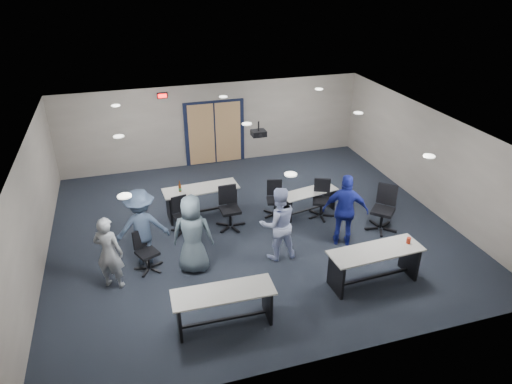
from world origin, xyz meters
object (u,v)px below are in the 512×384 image
object	(u,v)px
table_back_left	(201,196)
person_lightblue	(278,224)
person_plaid	(193,234)
table_front_left	(224,302)
chair_back_d	(321,200)
table_back_right	(309,198)
chair_back_a	(183,216)
chair_back_c	(275,199)
person_back	(142,227)
table_front_right	(375,260)
person_gray	(109,253)
chair_loose_left	(147,252)
person_navy	(345,210)
chair_back_b	(230,208)
chair_loose_right	(383,209)

from	to	relation	value
table_back_left	person_lightblue	distance (m)	2.80
table_back_left	person_plaid	distance (m)	2.46
table_front_left	table_back_left	bearing A→B (deg)	86.54
chair_back_d	table_back_right	bearing A→B (deg)	151.57
table_back_left	chair_back_a	bearing A→B (deg)	-132.80
chair_back_c	person_back	distance (m)	3.74
person_back	table_back_left	bearing A→B (deg)	-132.85
table_front_right	person_gray	world-z (taller)	person_gray
chair_back_d	chair_loose_left	distance (m)	4.77
person_lightblue	chair_back_a	bearing A→B (deg)	-39.82
person_gray	chair_back_d	bearing A→B (deg)	-138.78
table_front_left	person_navy	size ratio (longest dim) A/B	1.06
person_plaid	chair_back_d	bearing A→B (deg)	-142.91
chair_back_b	person_plaid	xyz separation A→B (m)	(-1.20, -1.49, 0.36)
chair_back_a	table_back_left	bearing A→B (deg)	39.61
person_navy	table_front_right	bearing A→B (deg)	113.34
chair_loose_right	chair_back_c	bearing A→B (deg)	-167.30
chair_back_b	person_plaid	world-z (taller)	person_plaid
person_plaid	person_navy	bearing A→B (deg)	-163.05
chair_back_c	person_back	world-z (taller)	person_back
table_front_left	person_gray	world-z (taller)	person_gray
chair_back_c	person_lightblue	bearing A→B (deg)	-93.63
chair_back_c	person_back	bearing A→B (deg)	-148.70
table_front_left	chair_back_c	world-z (taller)	chair_back_c
person_navy	chair_back_a	bearing A→B (deg)	1.61
table_front_right	chair_back_a	xyz separation A→B (m)	(-3.59, 3.18, -0.09)
person_gray	person_plaid	xyz separation A→B (m)	(1.76, 0.08, 0.08)
chair_back_d	chair_loose_left	bearing A→B (deg)	-143.14
chair_back_c	chair_back_a	bearing A→B (deg)	-163.08
chair_back_b	person_gray	bearing A→B (deg)	-153.60
chair_back_a	chair_back_d	size ratio (longest dim) A/B	0.91
table_back_left	chair_back_c	bearing A→B (deg)	-21.10
table_back_left	person_gray	bearing A→B (deg)	-137.69
table_back_right	person_navy	xyz separation A→B (m)	(0.22, -1.64, 0.47)
table_front_left	chair_back_b	xyz separation A→B (m)	(0.96, 3.38, 0.03)
table_back_right	chair_back_b	xyz separation A→B (m)	(-2.23, -0.13, 0.11)
table_back_right	table_front_left	bearing A→B (deg)	-143.70
chair_back_a	person_gray	distance (m)	2.46
person_plaid	person_navy	world-z (taller)	same
chair_back_a	person_gray	world-z (taller)	person_gray
chair_back_a	chair_back_b	xyz separation A→B (m)	(1.20, -0.11, 0.08)
table_front_left	chair_back_b	bearing A→B (deg)	75.69
chair_back_c	person_gray	distance (m)	4.65
table_back_right	person_gray	size ratio (longest dim) A/B	0.99
chair_loose_right	person_navy	world-z (taller)	person_navy
chair_back_a	chair_loose_left	distance (m)	1.66
table_back_right	chair_loose_left	bearing A→B (deg)	-174.44
person_plaid	person_back	size ratio (longest dim) A/B	1.00
table_front_right	person_plaid	world-z (taller)	person_plaid
chair_back_c	person_gray	bearing A→B (deg)	-143.20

